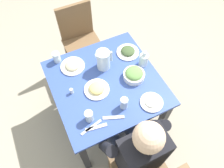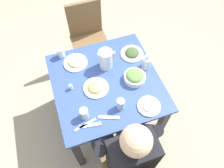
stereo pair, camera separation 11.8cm
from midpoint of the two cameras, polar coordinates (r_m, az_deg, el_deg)
The scene contains 18 objects.
ground_plane at distance 2.48m, azimuth -2.58°, elevation -8.51°, with size 8.00×8.00×0.00m, color #9E937F.
dining_table at distance 1.96m, azimuth -3.23°, elevation -1.33°, with size 0.92×0.92×0.71m.
chair_far at distance 2.52m, azimuth -9.73°, elevation 11.76°, with size 0.40×0.40×0.88m.
diner_near at distance 1.69m, azimuth 3.85°, elevation -16.17°, with size 0.48×0.53×1.18m.
water_pitcher at distance 1.89m, azimuth -4.10°, elevation 6.35°, with size 0.16×0.12×0.19m.
salad_bowl at distance 1.86m, azimuth 4.08°, elevation 2.44°, with size 0.19×0.19×0.09m.
plate_fries at distance 1.81m, azimuth -5.93°, elevation -1.33°, with size 0.21×0.21×0.06m.
plate_yoghurt at distance 1.77m, azimuth 8.61°, elevation -4.82°, with size 0.19×0.19×0.04m.
plate_beans at distance 1.99m, azimuth -12.11°, elevation 4.72°, with size 0.22×0.22×0.05m.
plate_dolmas at distance 2.05m, azimuth 2.58°, elevation 8.54°, with size 0.21×0.21×0.05m.
water_glass_far_right at distance 1.69m, azimuth 1.22°, elevation -5.20°, with size 0.06×0.06×0.11m, color silver.
water_glass_far_left at distance 2.04m, azimuth -16.11°, elevation 6.78°, with size 0.07×0.07×0.10m, color silver.
water_glass_center at distance 1.66m, azimuth -8.14°, elevation -8.58°, with size 0.07×0.07×0.11m, color silver.
oil_carafe at distance 1.94m, azimuth 6.65°, elevation 6.22°, with size 0.08×0.08×0.16m.
salt_shaker at distance 1.82m, azimuth -12.50°, elevation -1.91°, with size 0.03×0.03×0.05m.
fork_near at distance 1.70m, azimuth -1.61°, elevation -8.97°, with size 0.17×0.03×0.01m, color silver.
knife_near at distance 1.68m, azimuth -7.55°, elevation -11.43°, with size 0.18×0.02×0.01m, color silver.
fork_far at distance 1.67m, azimuth -6.26°, elevation -11.46°, with size 0.17×0.03×0.01m, color silver.
Camera 1 is at (-0.40, -0.95, 2.26)m, focal length 34.46 mm.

